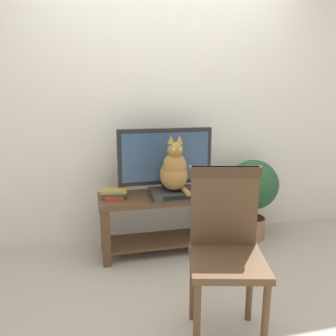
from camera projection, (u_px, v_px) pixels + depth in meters
name	position (u px, v px, depth m)	size (l,w,h in m)	color
ground_plane	(190.00, 283.00, 2.56)	(12.00, 12.00, 0.00)	#ADA393
back_wall	(162.00, 94.00, 3.19)	(7.00, 0.12, 2.80)	silver
tv_stand	(167.00, 213.00, 3.02)	(1.20, 0.43, 0.53)	#513823
tv	(165.00, 159.00, 2.97)	(0.84, 0.20, 0.58)	black
media_box	(174.00, 193.00, 2.90)	(0.40, 0.27, 0.07)	#2D2D30
cat	(174.00, 170.00, 2.84)	(0.23, 0.35, 0.48)	olive
wooden_chair	(226.00, 241.00, 1.94)	(0.50, 0.51, 1.00)	#513823
book_stack	(114.00, 194.00, 2.87)	(0.24, 0.18, 0.08)	#B2332D
potted_plant	(253.00, 190.00, 3.26)	(0.48, 0.48, 0.79)	#9E6B4C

